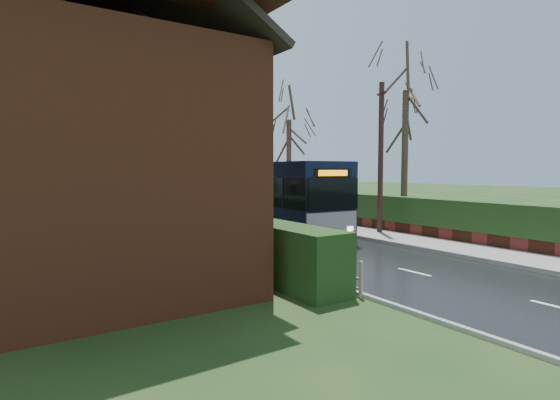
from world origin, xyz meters
TOP-DOWN VIEW (x-y plane):
  - ground at (0.00, 0.00)m, footprint 140.00×140.00m
  - road at (0.00, 10.00)m, footprint 6.00×100.00m
  - pavement at (4.25, 10.00)m, footprint 2.50×100.00m
  - kerb_right at (3.05, 10.00)m, footprint 0.12×100.00m
  - kerb_left at (-3.05, 10.00)m, footprint 0.12×100.00m
  - front_hedge at (-3.90, 5.00)m, footprint 1.20×16.00m
  - picket_fence at (-3.15, 5.00)m, footprint 0.10×16.00m
  - right_wall_hedge at (5.80, 10.00)m, footprint 0.60×50.00m
  - brick_house at (-8.73, 4.78)m, footprint 9.30×14.60m
  - bus at (0.82, 8.05)m, footprint 3.03×11.34m
  - car_silver at (-2.52, 10.62)m, footprint 2.21×4.21m
  - car_green at (-2.90, 4.00)m, footprint 2.69×4.43m
  - car_distant at (0.66, 45.54)m, footprint 2.56×4.59m
  - bus_stop_sign at (3.20, 4.97)m, footprint 0.24×0.42m
  - telegraph_pole at (4.80, 4.00)m, footprint 0.42×0.88m
  - tree_right_near at (8.60, 5.84)m, footprint 4.90×4.90m
  - tree_right_far at (6.00, 13.33)m, footprint 4.70×4.70m

SIDE VIEW (x-z plane):
  - ground at x=0.00m, z-range 0.00..0.00m
  - road at x=0.00m, z-range 0.00..0.02m
  - kerb_left at x=-3.05m, z-range 0.00..0.10m
  - pavement at x=4.25m, z-range 0.00..0.14m
  - kerb_right at x=3.05m, z-range 0.00..0.14m
  - picket_fence at x=-3.15m, z-range 0.00..0.90m
  - car_green at x=-2.90m, z-range 0.00..1.20m
  - car_silver at x=-2.52m, z-range 0.00..1.37m
  - car_distant at x=0.66m, z-range 0.00..1.43m
  - front_hedge at x=-3.90m, z-range 0.00..1.60m
  - right_wall_hedge at x=5.80m, z-range 0.12..1.92m
  - bus at x=0.82m, z-range -0.01..3.40m
  - bus_stop_sign at x=3.20m, z-range 0.46..3.36m
  - telegraph_pole at x=4.80m, z-range 0.04..7.17m
  - brick_house at x=-8.73m, z-range -0.77..9.53m
  - tree_right_far at x=6.00m, z-range 2.24..11.33m
  - tree_right_near at x=8.60m, z-range 2.61..13.18m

